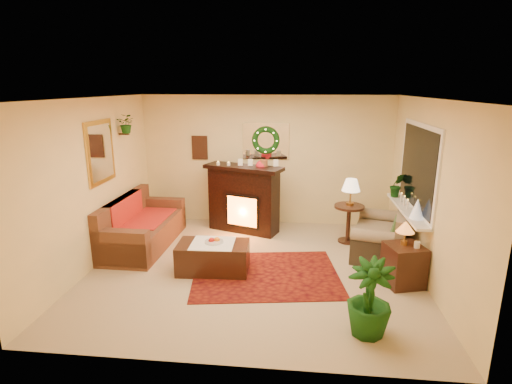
# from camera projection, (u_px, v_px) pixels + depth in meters

# --- Properties ---
(floor) EXTENTS (5.00, 5.00, 0.00)m
(floor) POSITION_uv_depth(u_px,v_px,m) (254.00, 269.00, 6.24)
(floor) COLOR beige
(floor) RESTS_ON ground
(ceiling) EXTENTS (5.00, 5.00, 0.00)m
(ceiling) POSITION_uv_depth(u_px,v_px,m) (253.00, 98.00, 5.57)
(ceiling) COLOR white
(ceiling) RESTS_ON ground
(wall_back) EXTENTS (5.00, 5.00, 0.00)m
(wall_back) POSITION_uv_depth(u_px,v_px,m) (266.00, 161.00, 8.06)
(wall_back) COLOR #EFD88C
(wall_back) RESTS_ON ground
(wall_front) EXTENTS (5.00, 5.00, 0.00)m
(wall_front) POSITION_uv_depth(u_px,v_px,m) (227.00, 248.00, 3.74)
(wall_front) COLOR #EFD88C
(wall_front) RESTS_ON ground
(wall_left) EXTENTS (4.50, 4.50, 0.00)m
(wall_left) POSITION_uv_depth(u_px,v_px,m) (93.00, 184.00, 6.15)
(wall_left) COLOR #EFD88C
(wall_left) RESTS_ON ground
(wall_right) EXTENTS (4.50, 4.50, 0.00)m
(wall_right) POSITION_uv_depth(u_px,v_px,m) (429.00, 193.00, 5.65)
(wall_right) COLOR #EFD88C
(wall_right) RESTS_ON ground
(area_rug) EXTENTS (2.39, 1.93, 0.01)m
(area_rug) POSITION_uv_depth(u_px,v_px,m) (266.00, 274.00, 6.04)
(area_rug) COLOR #510A07
(area_rug) RESTS_ON floor
(sofa) EXTENTS (0.93, 2.05, 0.87)m
(sofa) POSITION_uv_depth(u_px,v_px,m) (144.00, 222.00, 7.05)
(sofa) COLOR brown
(sofa) RESTS_ON floor
(red_throw) EXTENTS (0.74, 1.20, 0.02)m
(red_throw) POSITION_uv_depth(u_px,v_px,m) (146.00, 218.00, 7.22)
(red_throw) COLOR red
(red_throw) RESTS_ON sofa
(fireplace) EXTENTS (1.41, 0.85, 1.23)m
(fireplace) POSITION_uv_depth(u_px,v_px,m) (244.00, 204.00, 7.75)
(fireplace) COLOR #332211
(fireplace) RESTS_ON floor
(poinsettia) EXTENTS (0.22, 0.22, 0.22)m
(poinsettia) POSITION_uv_depth(u_px,v_px,m) (262.00, 166.00, 7.53)
(poinsettia) COLOR red
(poinsettia) RESTS_ON fireplace
(mantel_candle_a) EXTENTS (0.07, 0.07, 0.20)m
(mantel_candle_a) POSITION_uv_depth(u_px,v_px,m) (218.00, 167.00, 7.64)
(mantel_candle_a) COLOR beige
(mantel_candle_a) RESTS_ON fireplace
(mantel_candle_b) EXTENTS (0.07, 0.07, 0.20)m
(mantel_candle_b) POSITION_uv_depth(u_px,v_px,m) (229.00, 168.00, 7.59)
(mantel_candle_b) COLOR #FBF1CE
(mantel_candle_b) RESTS_ON fireplace
(mantel_mirror) EXTENTS (0.92, 0.02, 0.72)m
(mantel_mirror) POSITION_uv_depth(u_px,v_px,m) (266.00, 141.00, 7.94)
(mantel_mirror) COLOR white
(mantel_mirror) RESTS_ON wall_back
(wreath) EXTENTS (0.55, 0.11, 0.55)m
(wreath) POSITION_uv_depth(u_px,v_px,m) (266.00, 140.00, 7.90)
(wreath) COLOR #194719
(wreath) RESTS_ON wall_back
(wall_art) EXTENTS (0.32, 0.03, 0.48)m
(wall_art) POSITION_uv_depth(u_px,v_px,m) (200.00, 148.00, 8.12)
(wall_art) COLOR #381E11
(wall_art) RESTS_ON wall_back
(gold_mirror) EXTENTS (0.03, 0.84, 1.00)m
(gold_mirror) POSITION_uv_depth(u_px,v_px,m) (100.00, 152.00, 6.32)
(gold_mirror) COLOR gold
(gold_mirror) RESTS_ON wall_left
(hanging_plant) EXTENTS (0.33, 0.28, 0.36)m
(hanging_plant) POSITION_uv_depth(u_px,v_px,m) (127.00, 133.00, 6.97)
(hanging_plant) COLOR #194719
(hanging_plant) RESTS_ON wall_left
(loveseat) EXTENTS (1.13, 1.54, 0.80)m
(loveseat) POSITION_uv_depth(u_px,v_px,m) (380.00, 229.00, 6.75)
(loveseat) COLOR gray
(loveseat) RESTS_ON floor
(window_frame) EXTENTS (0.03, 1.86, 1.36)m
(window_frame) POSITION_uv_depth(u_px,v_px,m) (418.00, 168.00, 6.12)
(window_frame) COLOR white
(window_frame) RESTS_ON wall_right
(window_glass) EXTENTS (0.02, 1.70, 1.22)m
(window_glass) POSITION_uv_depth(u_px,v_px,m) (417.00, 168.00, 6.12)
(window_glass) COLOR black
(window_glass) RESTS_ON wall_right
(window_sill) EXTENTS (0.22, 1.86, 0.04)m
(window_sill) POSITION_uv_depth(u_px,v_px,m) (407.00, 210.00, 6.30)
(window_sill) COLOR white
(window_sill) RESTS_ON wall_right
(mini_tree) EXTENTS (0.20, 0.20, 0.30)m
(mini_tree) POSITION_uv_depth(u_px,v_px,m) (417.00, 209.00, 5.80)
(mini_tree) COLOR silver
(mini_tree) RESTS_ON window_sill
(sill_plant) EXTENTS (0.30, 0.24, 0.54)m
(sill_plant) POSITION_uv_depth(u_px,v_px,m) (397.00, 186.00, 6.92)
(sill_plant) COLOR #225325
(sill_plant) RESTS_ON window_sill
(side_table_round) EXTENTS (0.66, 0.66, 0.69)m
(side_table_round) POSITION_uv_depth(u_px,v_px,m) (348.00, 225.00, 7.24)
(side_table_round) COLOR #351913
(side_table_round) RESTS_ON floor
(lamp_cream) EXTENTS (0.32, 0.32, 0.50)m
(lamp_cream) POSITION_uv_depth(u_px,v_px,m) (350.00, 195.00, 7.11)
(lamp_cream) COLOR beige
(lamp_cream) RESTS_ON side_table_round
(end_table_square) EXTENTS (0.60, 0.60, 0.59)m
(end_table_square) POSITION_uv_depth(u_px,v_px,m) (403.00, 267.00, 5.69)
(end_table_square) COLOR black
(end_table_square) RESTS_ON floor
(lamp_tiffany) EXTENTS (0.26, 0.26, 0.37)m
(lamp_tiffany) POSITION_uv_depth(u_px,v_px,m) (405.00, 235.00, 5.60)
(lamp_tiffany) COLOR orange
(lamp_tiffany) RESTS_ON end_table_square
(coffee_table) EXTENTS (1.09, 0.63, 0.45)m
(coffee_table) POSITION_uv_depth(u_px,v_px,m) (213.00, 258.00, 6.11)
(coffee_table) COLOR #522913
(coffee_table) RESTS_ON floor
(fruit_bowl) EXTENTS (0.28, 0.28, 0.07)m
(fruit_bowl) POSITION_uv_depth(u_px,v_px,m) (214.00, 243.00, 6.08)
(fruit_bowl) COLOR silver
(fruit_bowl) RESTS_ON coffee_table
(floor_palm) EXTENTS (1.95, 1.95, 2.72)m
(floor_palm) POSITION_uv_depth(u_px,v_px,m) (369.00, 299.00, 4.49)
(floor_palm) COLOR #114713
(floor_palm) RESTS_ON floor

